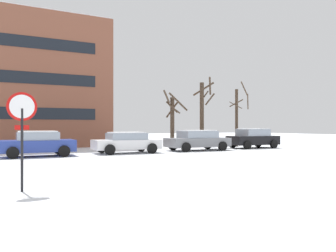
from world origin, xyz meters
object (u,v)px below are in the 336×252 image
Objects in this scene: parked_car_white at (127,142)px; stop_sign at (22,122)px; parked_car_blue at (38,143)px; parked_car_gray at (197,140)px; parked_car_black at (253,138)px.

stop_sign is at bearing -123.08° from parked_car_white.
parked_car_gray is (10.61, -0.17, -0.01)m from parked_car_blue.
stop_sign is 10.99m from parked_car_blue.
parked_car_gray reaches higher than parked_car_white.
parked_car_blue is at bearing 178.73° from parked_car_white.
parked_car_blue is 5.31m from parked_car_white.
parked_car_blue is at bearing 179.06° from parked_car_gray.
parked_car_blue is 15.91m from parked_car_black.
parked_car_white is at bearing 179.40° from parked_car_gray.
parked_car_blue is 0.96× the size of parked_car_white.
parked_car_white is 1.05× the size of parked_car_black.
stop_sign reaches higher than parked_car_blue.
parked_car_blue is at bearing 81.27° from stop_sign.
stop_sign reaches higher than parked_car_gray.
parked_car_black is (10.61, 0.18, 0.08)m from parked_car_white.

